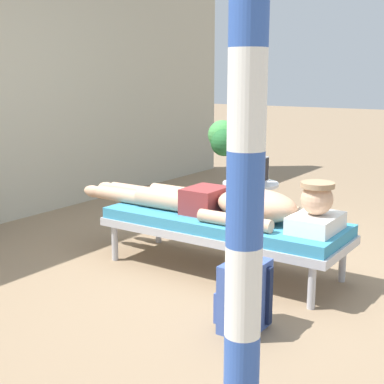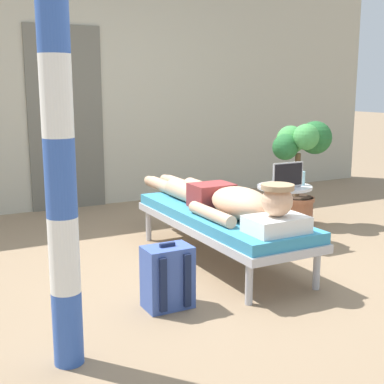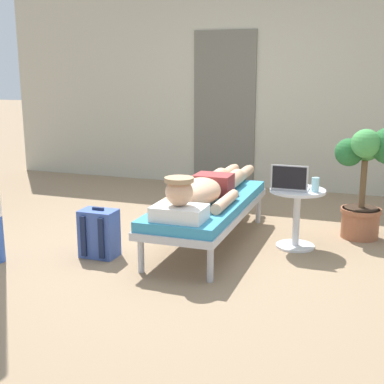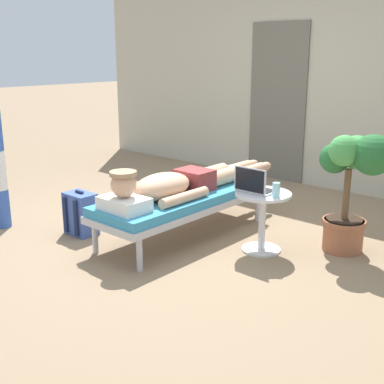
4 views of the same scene
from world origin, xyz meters
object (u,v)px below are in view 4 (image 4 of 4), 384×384
object	(u,v)px
side_table	(263,211)
drink_glass	(276,190)
potted_plant	(353,178)
lounge_chair	(183,200)
laptop	(254,186)
backpack	(81,214)
person_reclining	(180,183)

from	to	relation	value
side_table	drink_glass	bearing A→B (deg)	-15.64
potted_plant	lounge_chair	bearing A→B (deg)	-153.26
side_table	laptop	bearing A→B (deg)	-139.48
backpack	person_reclining	bearing A→B (deg)	36.44
side_table	laptop	size ratio (longest dim) A/B	1.69
side_table	drink_glass	size ratio (longest dim) A/B	4.31
drink_glass	backpack	xyz separation A→B (m)	(-1.66, -0.74, -0.39)
lounge_chair	person_reclining	distance (m)	0.18
person_reclining	drink_glass	xyz separation A→B (m)	(0.90, 0.18, 0.06)
drink_glass	potted_plant	world-z (taller)	potted_plant
side_table	lounge_chair	bearing A→B (deg)	-166.63
laptop	potted_plant	bearing A→B (deg)	40.75
laptop	potted_plant	world-z (taller)	potted_plant
person_reclining	potted_plant	bearing A→B (deg)	28.23
person_reclining	potted_plant	size ratio (longest dim) A/B	2.08
lounge_chair	backpack	distance (m)	0.98
laptop	backpack	world-z (taller)	laptop
lounge_chair	laptop	distance (m)	0.74
person_reclining	backpack	size ratio (longest dim) A/B	5.12
lounge_chair	person_reclining	xyz separation A→B (m)	(0.00, -0.04, 0.17)
side_table	potted_plant	bearing A→B (deg)	40.78
lounge_chair	person_reclining	bearing A→B (deg)	-90.00
side_table	person_reclining	bearing A→B (deg)	-163.56
backpack	potted_plant	world-z (taller)	potted_plant
side_table	drink_glass	distance (m)	0.28
person_reclining	potted_plant	world-z (taller)	potted_plant
person_reclining	side_table	bearing A→B (deg)	16.44
potted_plant	side_table	bearing A→B (deg)	-139.22
lounge_chair	person_reclining	world-z (taller)	person_reclining
person_reclining	laptop	distance (m)	0.72
lounge_chair	drink_glass	size ratio (longest dim) A/B	15.08
person_reclining	backpack	distance (m)	1.00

